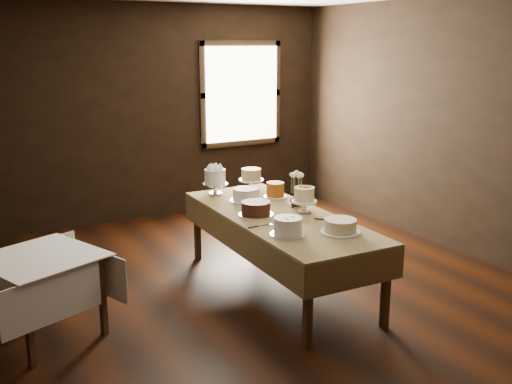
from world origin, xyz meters
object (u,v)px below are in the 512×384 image
object	(u,v)px
cake_lattice	(246,195)
cake_swirl	(288,227)
cake_chocolate	(256,209)
cake_server_a	(302,222)
display_table	(279,220)
cake_cream	(340,226)
cake_server_b	(332,221)
cake_server_d	(291,203)
cake_meringue	(215,182)
side_table	(41,266)
flower_vase	(296,199)
cake_caramel	(275,190)
cake_speckled	(251,180)
cake_flowers	(304,201)
cake_server_e	(264,225)

from	to	relation	value
cake_lattice	cake_swirl	bearing A→B (deg)	-100.61
cake_chocolate	cake_server_a	world-z (taller)	cake_chocolate
display_table	cake_cream	xyz separation A→B (m)	(0.17, -0.71, 0.11)
display_table	cake_server_b	world-z (taller)	cake_server_b
cake_server_b	cake_server_a	bearing A→B (deg)	-152.59
cake_server_a	cake_server_d	distance (m)	0.62
cake_lattice	cake_server_a	bearing A→B (deg)	-84.15
cake_meringue	cake_server_b	distance (m)	1.49
side_table	flower_vase	bearing A→B (deg)	2.54
cake_meringue	cake_caramel	size ratio (longest dim) A/B	1.25
cake_chocolate	cake_cream	bearing A→B (deg)	-65.85
cake_caramel	cake_server_d	distance (m)	0.31
cake_speckled	cake_lattice	distance (m)	0.51
cake_speckled	cake_server_a	world-z (taller)	cake_speckled
side_table	cake_server_a	size ratio (longest dim) A/B	4.44
cake_lattice	cake_chocolate	size ratio (longest dim) A/B	1.02
display_table	cake_server_d	xyz separation A→B (m)	(0.30, 0.27, 0.06)
cake_chocolate	cake_server_b	xyz separation A→B (m)	(0.51, -0.50, -0.06)
cake_speckled	cake_server_b	size ratio (longest dim) A/B	1.25
cake_flowers	cake_cream	bearing A→B (deg)	-97.47
cake_speckled	cake_caramel	world-z (taller)	cake_speckled
cake_caramel	cake_meringue	bearing A→B (deg)	139.24
cake_caramel	cake_swirl	size ratio (longest dim) A/B	0.83
cake_caramel	cake_server_d	size ratio (longest dim) A/B	1.03
cake_lattice	cake_server_e	size ratio (longest dim) A/B	1.39
cake_server_e	cake_chocolate	bearing A→B (deg)	72.95
side_table	cake_caramel	xyz separation A→B (m)	(2.43, 0.50, 0.20)
cake_meringue	cake_speckled	xyz separation A→B (m)	(0.44, 0.01, -0.02)
cake_server_b	cake_server_e	distance (m)	0.63
side_table	flower_vase	distance (m)	2.44
display_table	cake_caramel	xyz separation A→B (m)	(0.30, 0.57, 0.13)
cake_lattice	cake_speckled	bearing A→B (deg)	55.28
cake_speckled	cake_meringue	bearing A→B (deg)	-179.29
cake_speckled	cake_cream	world-z (taller)	cake_speckled
cake_cream	cake_flowers	bearing A→B (deg)	82.53
side_table	cake_meringue	distance (m)	2.16
cake_lattice	display_table	bearing A→B (deg)	-86.59
side_table	cake_lattice	world-z (taller)	cake_lattice
cake_chocolate	cake_server_d	size ratio (longest dim) A/B	1.36
cake_swirl	display_table	bearing A→B (deg)	65.73
side_table	cake_swirl	size ratio (longest dim) A/B	3.56
cake_server_a	cake_swirl	bearing A→B (deg)	-131.82
cake_caramel	cake_flowers	world-z (taller)	cake_flowers
display_table	cake_server_a	bearing A→B (deg)	-79.41
cake_swirl	flower_vase	world-z (taller)	cake_swirl
cake_server_a	cake_server_b	distance (m)	0.28
side_table	flower_vase	world-z (taller)	flower_vase
cake_chocolate	flower_vase	world-z (taller)	flower_vase
side_table	cake_server_b	size ratio (longest dim) A/B	4.44
display_table	cake_server_e	distance (m)	0.37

